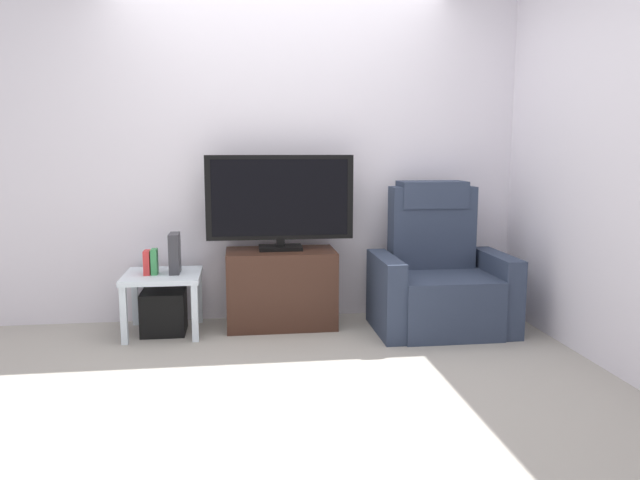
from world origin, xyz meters
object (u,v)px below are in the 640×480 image
(subwoofer_box, at_px, (164,312))
(book_middle, at_px, (154,262))
(tv_stand, at_px, (281,288))
(game_console, at_px, (175,253))
(recliner_armchair, at_px, (439,278))
(television, at_px, (280,200))
(book_leftmost, at_px, (147,262))
(side_table, at_px, (163,283))

(subwoofer_box, bearing_deg, book_middle, -158.18)
(tv_stand, relative_size, game_console, 2.81)
(recliner_armchair, xyz_separation_m, game_console, (-1.92, 0.14, 0.21))
(tv_stand, xyz_separation_m, television, (0.00, 0.02, 0.66))
(tv_stand, distance_m, subwoofer_box, 0.87)
(game_console, bearing_deg, book_leftmost, -171.03)
(side_table, distance_m, book_leftmost, 0.19)
(book_leftmost, distance_m, book_middle, 0.05)
(side_table, bearing_deg, game_console, 6.34)
(television, distance_m, side_table, 1.04)
(subwoofer_box, xyz_separation_m, book_leftmost, (-0.10, -0.02, 0.37))
(television, height_order, game_console, television)
(tv_stand, distance_m, television, 0.66)
(subwoofer_box, bearing_deg, book_leftmost, -168.69)
(television, relative_size, subwoofer_box, 3.51)
(television, height_order, recliner_armchair, television)
(television, bearing_deg, recliner_armchair, -10.73)
(recliner_armchair, bearing_deg, tv_stand, -178.29)
(subwoofer_box, distance_m, game_console, 0.44)
(tv_stand, height_order, subwoofer_box, tv_stand)
(recliner_armchair, height_order, side_table, recliner_armchair)
(subwoofer_box, bearing_deg, television, 6.23)
(side_table, height_order, book_middle, book_middle)
(television, bearing_deg, tv_stand, -90.00)
(tv_stand, height_order, recliner_armchair, recliner_armchair)
(side_table, bearing_deg, subwoofer_box, 146.31)
(television, xyz_separation_m, side_table, (-0.86, -0.09, -0.58))
(subwoofer_box, height_order, book_middle, book_middle)
(tv_stand, relative_size, television, 0.74)
(subwoofer_box, xyz_separation_m, game_console, (0.09, 0.01, 0.43))
(side_table, xyz_separation_m, book_leftmost, (-0.10, -0.02, 0.15))
(subwoofer_box, height_order, game_console, game_console)
(side_table, bearing_deg, television, 6.23)
(tv_stand, height_order, television, television)
(tv_stand, distance_m, book_leftmost, 0.99)
(tv_stand, bearing_deg, book_leftmost, -174.34)
(television, xyz_separation_m, game_console, (-0.77, -0.08, -0.37))
(television, height_order, book_leftmost, television)
(recliner_armchair, height_order, game_console, recliner_armchair)
(side_table, bearing_deg, recliner_armchair, -3.58)
(side_table, relative_size, game_console, 1.88)
(subwoofer_box, distance_m, book_middle, 0.38)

